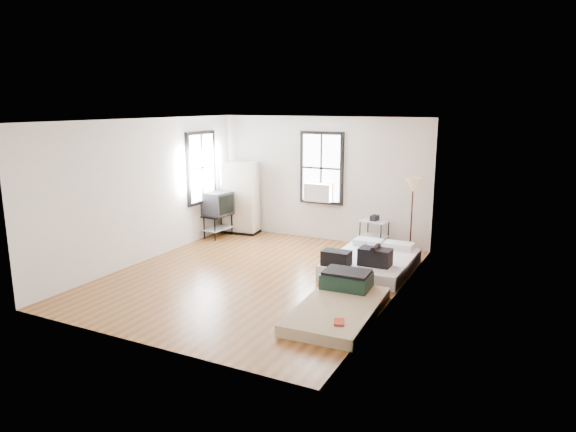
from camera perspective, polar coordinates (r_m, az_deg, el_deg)
The scene contains 8 objects.
ground at distance 9.41m, azimuth -3.46°, elevation -6.70°, with size 6.00×6.00×0.00m, color brown.
room_shell at distance 9.20m, azimuth -1.22°, elevation 4.03°, with size 5.02×6.02×2.80m.
mattress_main at distance 9.79m, azimuth 9.18°, elevation -5.02°, with size 1.44×1.95×0.63m.
mattress_bare at distance 7.90m, azimuth 5.80°, elevation -9.52°, with size 1.18×2.11×0.45m.
wardrobe at distance 12.38m, azimuth -5.30°, elevation 2.02°, with size 0.92×0.60×1.72m.
side_table at distance 11.17m, azimuth 9.58°, elevation -1.10°, with size 0.62×0.53×0.74m.
floor_lamp at distance 10.73m, azimuth 13.72°, elevation 2.93°, with size 0.35×0.35×1.61m.
tv_stand at distance 12.03m, azimuth -7.80°, elevation 1.22°, with size 0.58×0.79×1.07m.
Camera 1 is at (4.46, -7.69, 3.07)m, focal length 32.00 mm.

